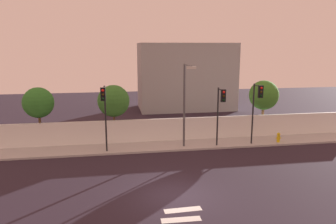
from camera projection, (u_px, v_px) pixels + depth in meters
The scene contains 12 objects.
ground_plane at pixel (175, 195), 16.80m from camera, with size 80.00×80.00×0.00m, color #271D29.
sidewalk at pixel (155, 147), 24.70m from camera, with size 36.00×2.40×0.15m, color #A9A9A9.
perimeter_wall at pixel (152, 130), 25.76m from camera, with size 36.00×0.18×1.80m, color white.
traffic_light_left at pixel (104, 105), 22.25m from camera, with size 0.35×1.27×4.74m.
traffic_light_center at pixel (221, 105), 23.57m from camera, with size 0.34×1.40×4.45m.
traffic_light_right at pixel (257, 102), 23.99m from camera, with size 0.34×1.44×4.69m.
street_lamp_curbside at pixel (185, 98), 23.51m from camera, with size 0.60×2.39×6.21m.
fire_hydrant at pixel (278, 137), 25.55m from camera, with size 0.44×0.26×0.77m.
roadside_tree_leftmost at pixel (38, 103), 24.72m from camera, with size 2.35×2.35×4.54m.
roadside_tree_midleft at pixel (114, 101), 25.65m from camera, with size 2.53×2.53×4.61m.
roadside_tree_midright at pixel (264, 95), 27.70m from camera, with size 2.51×2.51×4.75m.
low_building_distant at pixel (186, 76), 39.66m from camera, with size 11.40×6.00×7.98m, color gray.
Camera 1 is at (-2.95, -15.32, 7.58)m, focal length 34.68 mm.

